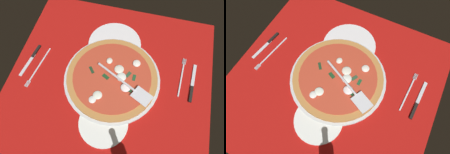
% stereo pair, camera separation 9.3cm
% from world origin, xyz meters
% --- Properties ---
extents(ground_plane, '(0.90, 0.90, 0.01)m').
position_xyz_m(ground_plane, '(0.00, 0.00, -0.00)').
color(ground_plane, '#AC120E').
extents(checker_pattern, '(0.90, 0.90, 0.00)m').
position_xyz_m(checker_pattern, '(0.00, 0.00, 0.00)').
color(checker_pattern, white).
rests_on(checker_pattern, ground_plane).
extents(pizza_pan, '(0.43, 0.43, 0.01)m').
position_xyz_m(pizza_pan, '(0.03, -0.01, 0.01)').
color(pizza_pan, silver).
rests_on(pizza_pan, ground_plane).
extents(dinner_plate_left, '(0.20, 0.20, 0.01)m').
position_xyz_m(dinner_plate_left, '(-0.18, -0.02, 0.01)').
color(dinner_plate_left, white).
rests_on(dinner_plate_left, ground_plane).
extents(dinner_plate_right, '(0.26, 0.26, 0.01)m').
position_xyz_m(dinner_plate_right, '(0.21, 0.02, 0.01)').
color(dinner_plate_right, white).
rests_on(dinner_plate_right, ground_plane).
extents(pizza, '(0.41, 0.41, 0.03)m').
position_xyz_m(pizza, '(0.03, -0.01, 0.02)').
color(pizza, '#BC7B3C').
rests_on(pizza, pizza_pan).
extents(pizza_server, '(0.16, 0.27, 0.01)m').
position_xyz_m(pizza_server, '(-0.00, -0.08, 0.05)').
color(pizza_server, silver).
rests_on(pizza_server, pizza).
extents(place_setting_near, '(0.22, 0.13, 0.01)m').
position_xyz_m(place_setting_near, '(0.09, -0.34, 0.00)').
color(place_setting_near, silver).
rests_on(place_setting_near, ground_plane).
extents(place_setting_far, '(0.23, 0.15, 0.01)m').
position_xyz_m(place_setting_far, '(0.02, 0.36, 0.00)').
color(place_setting_far, white).
rests_on(place_setting_far, ground_plane).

